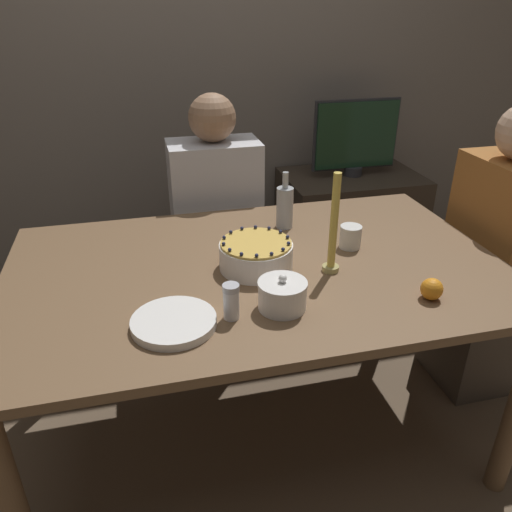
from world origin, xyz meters
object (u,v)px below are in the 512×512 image
person_man_blue_shirt (217,240)px  sugar_shaker (231,301)px  cake (256,255)px  sugar_bowl (282,295)px  bottle (285,207)px  candle (333,232)px  tv_monitor (356,137)px  person_woman_floral (491,273)px

person_man_blue_shirt → sugar_shaker: bearing=82.9°
sugar_shaker → cake: bearing=63.0°
cake → sugar_bowl: bearing=-86.7°
bottle → candle: bearing=-83.2°
sugar_bowl → bottle: bottle is taller
cake → sugar_shaker: 0.30m
tv_monitor → sugar_bowl: bearing=-121.1°
sugar_shaker → person_man_blue_shirt: 1.03m
bottle → tv_monitor: bearing=51.5°
person_man_blue_shirt → candle: bearing=107.0°
sugar_bowl → sugar_shaker: bearing=-174.4°
person_man_blue_shirt → bottle: bearing=115.1°
person_woman_floral → bottle: bearing=77.3°
sugar_shaker → person_man_blue_shirt: bearing=82.9°
cake → sugar_shaker: (-0.14, -0.27, 0.01)m
sugar_bowl → person_woman_floral: (1.01, 0.36, -0.26)m
sugar_bowl → tv_monitor: (0.82, 1.37, 0.07)m
sugar_bowl → candle: (0.22, 0.17, 0.10)m
bottle → tv_monitor: (0.65, 0.82, 0.03)m
cake → person_man_blue_shirt: person_man_blue_shirt is taller
bottle → person_man_blue_shirt: bearing=115.1°
person_man_blue_shirt → tv_monitor: person_man_blue_shirt is taller
bottle → person_woman_floral: (0.84, -0.19, -0.30)m
cake → sugar_shaker: size_ratio=2.28×
tv_monitor → sugar_shaker: bearing=-125.2°
sugar_shaker → candle: candle is taller
bottle → person_man_blue_shirt: size_ratio=0.18×
candle → tv_monitor: size_ratio=0.68×
candle → bottle: candle is taller
sugar_shaker → bottle: (0.32, 0.56, 0.03)m
sugar_bowl → person_man_blue_shirt: size_ratio=0.12×
sugar_bowl → tv_monitor: bearing=58.9°
sugar_bowl → sugar_shaker: size_ratio=1.34×
bottle → person_man_blue_shirt: 0.56m
sugar_shaker → tv_monitor: bearing=54.8°
candle → person_man_blue_shirt: bearing=107.0°
cake → bottle: (0.19, 0.29, 0.04)m
sugar_bowl → tv_monitor: size_ratio=0.29×
cake → sugar_bowl: 0.25m
sugar_bowl → tv_monitor: 1.60m
candle → cake: bearing=161.0°
sugar_shaker → bottle: 0.65m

